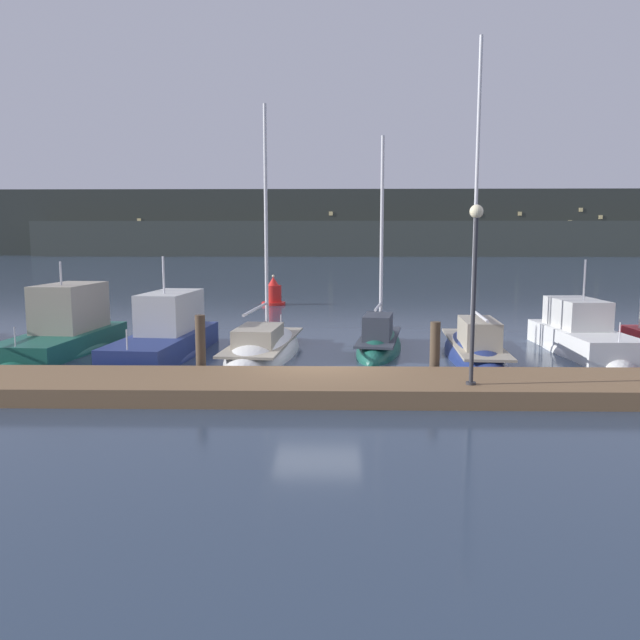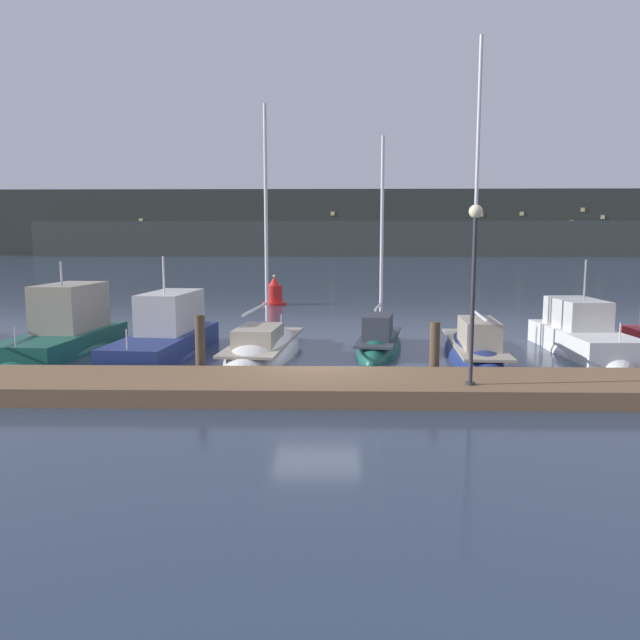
{
  "view_description": "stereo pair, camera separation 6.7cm",
  "coord_description": "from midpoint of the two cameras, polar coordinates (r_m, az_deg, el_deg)",
  "views": [
    {
      "loc": [
        0.41,
        -17.38,
        3.98
      ],
      "look_at": [
        0.0,
        3.45,
        1.2
      ],
      "focal_mm": 35.0,
      "sensor_mm": 36.0,
      "label": 1
    },
    {
      "loc": [
        0.48,
        -17.38,
        3.98
      ],
      "look_at": [
        0.0,
        3.45,
        1.2
      ],
      "focal_mm": 35.0,
      "sensor_mm": 36.0,
      "label": 2
    }
  ],
  "objects": [
    {
      "name": "motorboat_berth_4",
      "position": [
        21.72,
        -13.81,
        -2.08
      ],
      "size": [
        2.74,
        7.28,
        3.83
      ],
      "color": "navy",
      "rests_on": "ground"
    },
    {
      "name": "channel_buoy",
      "position": [
        36.93,
        -4.15,
        2.4
      ],
      "size": [
        1.41,
        1.41,
        1.78
      ],
      "color": "red",
      "rests_on": "ground"
    },
    {
      "name": "sailboat_berth_6",
      "position": [
        22.07,
        5.52,
        -2.48
      ],
      "size": [
        2.37,
        5.76,
        8.2
      ],
      "color": "#195647",
      "rests_on": "ground"
    },
    {
      "name": "dock",
      "position": [
        15.89,
        -0.33,
        -6.07
      ],
      "size": [
        39.24,
        2.8,
        0.45
      ],
      "primitive_type": "cube",
      "color": "brown",
      "rests_on": "ground"
    },
    {
      "name": "hillside_backdrop",
      "position": [
        140.29,
        1.86,
        8.62
      ],
      "size": [
        240.0,
        23.0,
        14.03
      ],
      "color": "#333833",
      "rests_on": "ground"
    },
    {
      "name": "ground_plane",
      "position": [
        17.84,
        -0.15,
        -5.3
      ],
      "size": [
        400.0,
        400.0,
        0.0
      ],
      "primitive_type": "plane",
      "color": "#2D3D51"
    },
    {
      "name": "motorboat_berth_8",
      "position": [
        23.56,
        22.89,
        -2.01
      ],
      "size": [
        2.3,
        6.16,
        3.87
      ],
      "color": "white",
      "rests_on": "ground"
    },
    {
      "name": "mooring_pile_3",
      "position": [
        17.6,
        10.53,
        -2.85
      ],
      "size": [
        0.28,
        0.28,
        1.66
      ],
      "primitive_type": "cylinder",
      "color": "#4C3D2D",
      "rests_on": "ground"
    },
    {
      "name": "dock_lamppost",
      "position": [
        15.15,
        14.02,
        4.77
      ],
      "size": [
        0.32,
        0.32,
        4.28
      ],
      "color": "#2D2D33",
      "rests_on": "dock"
    },
    {
      "name": "sailboat_berth_5",
      "position": [
        21.36,
        -5.07,
        -2.95
      ],
      "size": [
        2.81,
        7.47,
        9.21
      ],
      "color": "white",
      "rests_on": "ground"
    },
    {
      "name": "mooring_pile_2",
      "position": [
        17.75,
        -10.79,
        -2.48
      ],
      "size": [
        0.28,
        0.28,
        1.83
      ],
      "primitive_type": "cylinder",
      "color": "#4C3D2D",
      "rests_on": "ground"
    },
    {
      "name": "sailboat_berth_7",
      "position": [
        21.44,
        14.02,
        -2.92
      ],
      "size": [
        2.27,
        7.37,
        11.15
      ],
      "color": "navy",
      "rests_on": "ground"
    },
    {
      "name": "motorboat_berth_3",
      "position": [
        23.74,
        -22.2,
        -1.55
      ],
      "size": [
        2.86,
        6.9,
        3.67
      ],
      "color": "#195647",
      "rests_on": "ground"
    }
  ]
}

